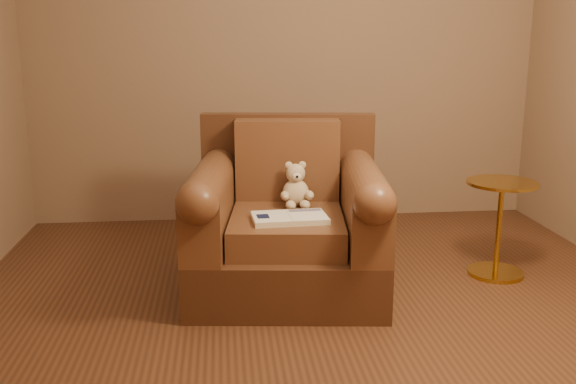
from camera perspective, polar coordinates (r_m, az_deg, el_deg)
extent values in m
plane|color=#52301C|center=(3.46, 3.14, -11.21)|extent=(4.00, 4.00, 0.00)
cube|color=#8B6E55|center=(5.12, -0.26, 12.50)|extent=(4.00, 0.02, 2.70)
cube|color=#8B6E55|center=(1.22, 19.15, 8.04)|extent=(4.00, 0.02, 2.70)
cube|color=#482918|center=(3.79, -0.09, -6.39)|extent=(1.20, 1.15, 0.31)
cube|color=#482918|center=(4.11, -0.03, 2.30)|extent=(1.10, 0.23, 0.68)
cube|color=brown|center=(3.67, -0.10, -3.24)|extent=(0.71, 0.83, 0.16)
cube|color=brown|center=(3.96, -0.05, 2.90)|extent=(0.65, 0.24, 0.49)
cube|color=brown|center=(3.67, -6.93, -1.81)|extent=(0.32, 0.95, 0.35)
cube|color=brown|center=(3.66, 6.75, -1.84)|extent=(0.32, 0.95, 0.35)
cylinder|color=brown|center=(3.63, -7.01, 0.85)|extent=(0.32, 0.95, 0.22)
cylinder|color=brown|center=(3.62, 6.83, 0.83)|extent=(0.32, 0.95, 0.22)
ellipsoid|color=#CFB691|center=(3.83, 0.69, -0.07)|extent=(0.16, 0.14, 0.17)
sphere|color=#CFB691|center=(3.81, 0.68, 1.66)|extent=(0.12, 0.12, 0.12)
ellipsoid|color=#CFB691|center=(3.80, 0.06, 2.38)|extent=(0.05, 0.03, 0.05)
ellipsoid|color=#CFB691|center=(3.81, 1.27, 2.41)|extent=(0.05, 0.03, 0.05)
ellipsoid|color=beige|center=(3.76, 0.79, 1.34)|extent=(0.05, 0.04, 0.05)
sphere|color=black|center=(3.74, 0.82, 1.37)|extent=(0.02, 0.02, 0.02)
ellipsoid|color=#CFB691|center=(3.75, -0.28, -0.34)|extent=(0.05, 0.10, 0.05)
ellipsoid|color=#CFB691|center=(3.77, 1.92, -0.28)|extent=(0.05, 0.10, 0.05)
ellipsoid|color=#CFB691|center=(3.74, 0.23, -1.17)|extent=(0.06, 0.10, 0.05)
ellipsoid|color=#CFB691|center=(3.75, 1.52, -1.14)|extent=(0.06, 0.10, 0.05)
cube|color=beige|center=(3.52, 0.14, -2.34)|extent=(0.42, 0.27, 0.03)
cube|color=white|center=(3.50, -1.50, -2.17)|extent=(0.21, 0.26, 0.00)
cube|color=white|center=(3.53, 1.77, -2.02)|extent=(0.21, 0.26, 0.00)
cube|color=beige|center=(3.51, 0.14, -2.08)|extent=(0.02, 0.24, 0.00)
cube|color=#0F1638|center=(3.49, -2.25, -2.17)|extent=(0.07, 0.09, 0.00)
cube|color=slate|center=(3.61, 1.51, -1.62)|extent=(0.19, 0.06, 0.00)
cylinder|color=gold|center=(4.25, 17.94, -6.83)|extent=(0.34, 0.34, 0.03)
cylinder|color=gold|center=(4.17, 18.23, -3.13)|extent=(0.03, 0.03, 0.56)
cylinder|color=gold|center=(4.10, 18.53, 0.77)|extent=(0.43, 0.43, 0.02)
cylinder|color=gold|center=(4.10, 18.51, 0.58)|extent=(0.03, 0.03, 0.02)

